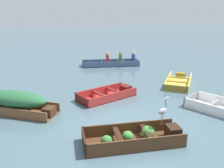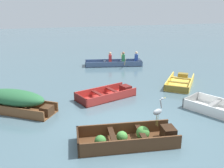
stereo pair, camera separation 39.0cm
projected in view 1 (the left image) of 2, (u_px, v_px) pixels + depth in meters
ground_plane at (130, 132)px, 7.84m from camera, size 80.00×80.00×0.00m
dinghy_dark_varnish_foreground at (136, 137)px, 7.17m from camera, size 2.96×1.47×0.43m
skiff_yellow_near_moored at (179, 81)px, 12.67m from camera, size 2.56×2.72×0.31m
skiff_wooden_brown_mid_moored at (16, 101)px, 9.11m from camera, size 3.06×2.62×0.83m
skiff_red_outer_moored at (109, 95)px, 10.72m from camera, size 2.69×1.73×0.36m
rowboat_slate_blue_with_crew at (114, 62)px, 16.44m from camera, size 3.84×2.18×0.91m
heron_on_dinghy at (163, 110)px, 7.20m from camera, size 0.45×0.23×0.84m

